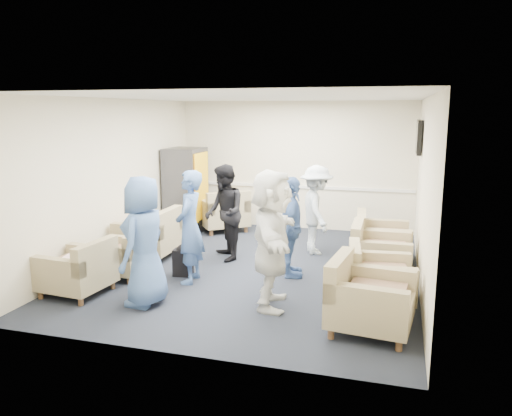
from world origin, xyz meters
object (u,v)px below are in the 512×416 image
(armchair_left_mid, at_px, (123,257))
(person_mid_left, at_px, (190,227))
(person_back_right, at_px, (316,210))
(armchair_left_near, at_px, (80,271))
(armchair_right_midnear, at_px, (376,279))
(armchair_right_near, at_px, (366,300))
(armchair_right_far, at_px, (379,241))
(person_front_right, at_px, (272,239))
(armchair_corner, at_px, (224,213))
(vending_machine, at_px, (186,190))
(armchair_left_far, at_px, (152,237))
(person_mid_right, at_px, (291,227))
(person_back_left, at_px, (224,213))
(armchair_right_midfar, at_px, (377,254))
(person_front_left, at_px, (144,241))

(armchair_left_mid, xyz_separation_m, person_mid_left, (1.10, 0.05, 0.53))
(person_mid_left, distance_m, person_back_right, 2.52)
(armchair_left_near, xyz_separation_m, armchair_right_midnear, (3.94, 0.80, 0.00))
(armchair_right_near, relative_size, armchair_right_far, 1.08)
(armchair_left_mid, relative_size, armchair_right_near, 0.77)
(person_front_right, bearing_deg, armchair_left_mid, 68.28)
(armchair_right_midnear, height_order, armchair_corner, armchair_corner)
(vending_machine, distance_m, person_mid_left, 3.19)
(armchair_left_mid, bearing_deg, armchair_right_near, 74.06)
(armchair_corner, height_order, person_front_right, person_front_right)
(armchair_left_far, xyz_separation_m, person_mid_right, (2.52, -0.33, 0.41))
(armchair_left_near, distance_m, person_back_left, 2.56)
(armchair_corner, bearing_deg, vending_machine, -19.24)
(person_back_right, height_order, person_front_right, person_front_right)
(armchair_left_near, distance_m, armchair_corner, 4.11)
(armchair_left_far, bearing_deg, armchair_left_near, -3.56)
(vending_machine, height_order, person_back_right, vending_machine)
(armchair_left_mid, height_order, armchair_right_near, armchair_right_near)
(armchair_right_midfar, bearing_deg, vending_machine, 63.64)
(armchair_right_far, bearing_deg, armchair_left_mid, 112.89)
(person_front_left, bearing_deg, armchair_corner, -172.50)
(armchair_left_far, distance_m, person_back_left, 1.35)
(armchair_right_midfar, height_order, armchair_right_far, armchair_right_midfar)
(armchair_right_far, distance_m, armchair_corner, 3.50)
(person_front_left, xyz_separation_m, person_mid_left, (0.22, 0.96, -0.02))
(armchair_left_near, xyz_separation_m, person_back_right, (2.79, 2.91, 0.46))
(person_front_left, distance_m, person_back_left, 2.19)
(person_back_left, xyz_separation_m, person_back_right, (1.43, 0.80, -0.03))
(vending_machine, xyz_separation_m, person_front_right, (2.72, -3.48, 0.02))
(person_mid_left, bearing_deg, armchair_corner, -175.49)
(armchair_left_far, relative_size, armchair_corner, 0.70)
(armchair_left_far, relative_size, armchair_right_near, 0.91)
(armchair_left_far, bearing_deg, person_back_right, 110.45)
(armchair_right_near, bearing_deg, armchair_right_far, 6.15)
(person_front_left, bearing_deg, person_back_left, 173.60)
(armchair_left_near, bearing_deg, person_mid_left, 130.71)
(armchair_right_midnear, distance_m, person_mid_right, 1.58)
(armchair_right_far, height_order, person_mid_right, person_mid_right)
(armchair_left_far, height_order, armchair_corner, armchair_corner)
(person_back_right, bearing_deg, vending_machine, 50.13)
(armchair_left_far, xyz_separation_m, armchair_corner, (0.54, 2.17, 0.01))
(armchair_left_near, relative_size, person_front_left, 0.53)
(person_front_right, bearing_deg, armchair_right_midfar, -48.06)
(person_mid_left, xyz_separation_m, person_mid_right, (1.37, 0.65, -0.06))
(armchair_right_midfar, distance_m, person_mid_right, 1.38)
(person_back_left, bearing_deg, person_mid_right, 35.15)
(armchair_left_far, bearing_deg, armchair_left_mid, 2.72)
(armchair_left_far, xyz_separation_m, armchair_right_far, (3.78, 0.85, -0.01))
(person_back_left, bearing_deg, person_front_left, -39.88)
(person_back_left, bearing_deg, person_mid_left, -36.46)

